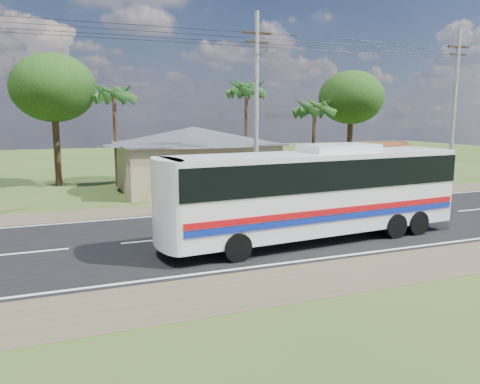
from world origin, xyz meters
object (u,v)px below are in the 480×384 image
Objects in this scene: waiting_shed at (375,150)px; person at (354,183)px; motorcycle at (279,195)px; coach_bus at (317,186)px.

waiting_shed reaches higher than person.
waiting_shed is 9.13m from motorcycle.
waiting_shed is 0.40× the size of coach_bus.
waiting_shed is 15.43m from coach_bus.
person is at bearing -143.97° from waiting_shed.
motorcycle is 5.25m from person.
waiting_shed is 4.52m from person.
coach_bus reaches higher than waiting_shed.
coach_bus is 7.32× the size of person.
coach_bus is at bearing 46.66° from person.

